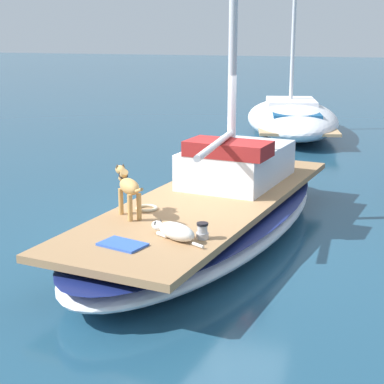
{
  "coord_description": "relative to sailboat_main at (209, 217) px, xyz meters",
  "views": [
    {
      "loc": [
        2.3,
        -9.24,
        3.29
      ],
      "look_at": [
        0.0,
        -1.0,
        1.01
      ],
      "focal_mm": 58.75,
      "sensor_mm": 36.0,
      "label": 1
    }
  ],
  "objects": [
    {
      "name": "ground_plane",
      "position": [
        0.0,
        0.0,
        -0.34
      ],
      "size": [
        120.0,
        120.0,
        0.0
      ],
      "primitive_type": "plane",
      "color": "navy"
    },
    {
      "name": "sailboat_main",
      "position": [
        0.0,
        0.0,
        0.0
      ],
      "size": [
        3.72,
        7.56,
        0.66
      ],
      "color": "white",
      "rests_on": "ground"
    },
    {
      "name": "cabin_house",
      "position": [
        0.21,
        1.1,
        0.67
      ],
      "size": [
        1.76,
        2.43,
        0.84
      ],
      "color": "silver",
      "rests_on": "sailboat_main"
    },
    {
      "name": "dog_white",
      "position": [
        0.06,
        -2.03,
        0.43
      ],
      "size": [
        0.86,
        0.57,
        0.22
      ],
      "color": "silver",
      "rests_on": "sailboat_main"
    },
    {
      "name": "dog_tan",
      "position": [
        -0.86,
        -1.26,
        0.75
      ],
      "size": [
        0.69,
        0.75,
        0.7
      ],
      "color": "tan",
      "rests_on": "sailboat_main"
    },
    {
      "name": "deck_winch",
      "position": [
        0.39,
        -1.92,
        0.42
      ],
      "size": [
        0.16,
        0.16,
        0.21
      ],
      "color": "#B7B7BC",
      "rests_on": "sailboat_main"
    },
    {
      "name": "coiled_rope",
      "position": [
        -0.73,
        -0.88,
        0.35
      ],
      "size": [
        0.32,
        0.32,
        0.04
      ],
      "primitive_type": "torus",
      "color": "beige",
      "rests_on": "sailboat_main"
    },
    {
      "name": "deck_towel",
      "position": [
        -0.49,
        -2.44,
        0.34
      ],
      "size": [
        0.64,
        0.51,
        0.03
      ],
      "primitive_type": "cube",
      "rotation": [
        0.0,
        0.0,
        -0.3
      ],
      "color": "blue",
      "rests_on": "sailboat_main"
    },
    {
      "name": "moored_boat_far_astern",
      "position": [
        0.06,
        10.3,
        0.18
      ],
      "size": [
        3.96,
        6.96,
        5.85
      ],
      "color": "white",
      "rests_on": "ground"
    }
  ]
}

